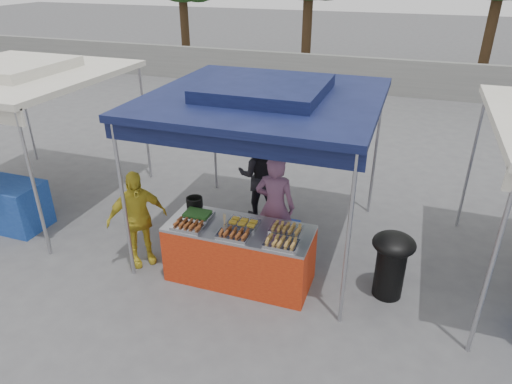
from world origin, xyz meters
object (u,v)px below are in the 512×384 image
(wok_burner, at_px, (392,260))
(vendor_woman, at_px, (275,207))
(helper_man, at_px, (260,175))
(customer_person, at_px, (137,219))
(vendor_table, at_px, (240,253))
(cooking_pot, at_px, (194,202))

(wok_burner, xyz_separation_m, vendor_woman, (-1.74, 0.43, 0.26))
(vendor_woman, height_order, helper_man, vendor_woman)
(vendor_woman, relative_size, customer_person, 1.10)
(customer_person, bearing_deg, helper_man, 10.62)
(helper_man, bearing_deg, wok_burner, 134.74)
(wok_burner, height_order, vendor_woman, vendor_woman)
(vendor_table, xyz_separation_m, vendor_woman, (0.27, 0.77, 0.39))
(vendor_table, bearing_deg, customer_person, -176.36)
(vendor_table, height_order, customer_person, customer_person)
(vendor_table, relative_size, helper_man, 1.27)
(wok_burner, bearing_deg, cooking_pot, 170.86)
(helper_man, bearing_deg, customer_person, 44.96)
(vendor_woman, distance_m, helper_man, 1.22)
(cooking_pot, bearing_deg, wok_burner, -0.08)
(helper_man, bearing_deg, cooking_pot, 58.59)
(wok_burner, bearing_deg, vendor_table, -179.64)
(vendor_table, xyz_separation_m, helper_man, (-0.32, 1.83, 0.36))
(wok_burner, distance_m, customer_person, 3.58)
(vendor_table, bearing_deg, helper_man, 99.98)
(vendor_woman, bearing_deg, cooking_pot, 18.66)
(cooking_pot, relative_size, helper_man, 0.15)
(cooking_pot, xyz_separation_m, vendor_woman, (1.10, 0.43, -0.10))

